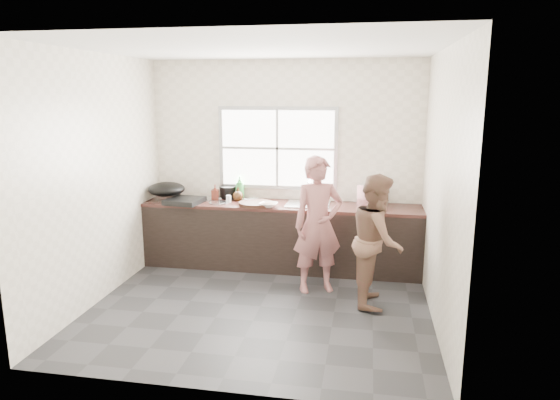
% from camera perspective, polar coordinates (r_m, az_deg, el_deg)
% --- Properties ---
extents(floor, '(3.60, 3.20, 0.01)m').
position_cam_1_polar(floor, '(5.54, -2.25, -12.10)').
color(floor, '#2A2A2D').
rests_on(floor, ground).
extents(ceiling, '(3.60, 3.20, 0.01)m').
position_cam_1_polar(ceiling, '(5.08, -2.51, 17.04)').
color(ceiling, silver).
rests_on(ceiling, wall_back).
extents(wall_back, '(3.60, 0.01, 2.70)m').
position_cam_1_polar(wall_back, '(6.70, 0.59, 4.23)').
color(wall_back, silver).
rests_on(wall_back, ground).
extents(wall_left, '(0.01, 3.20, 2.70)m').
position_cam_1_polar(wall_left, '(5.80, -20.08, 2.27)').
color(wall_left, beige).
rests_on(wall_left, ground).
extents(wall_right, '(0.01, 3.20, 2.70)m').
position_cam_1_polar(wall_right, '(5.07, 17.97, 1.09)').
color(wall_right, silver).
rests_on(wall_right, ground).
extents(wall_front, '(3.60, 0.01, 2.70)m').
position_cam_1_polar(wall_front, '(3.63, -7.84, -2.65)').
color(wall_front, beige).
rests_on(wall_front, ground).
extents(cabinet, '(3.60, 0.62, 0.82)m').
position_cam_1_polar(cabinet, '(6.59, 0.12, -4.27)').
color(cabinet, black).
rests_on(cabinet, floor).
extents(countertop, '(3.60, 0.64, 0.04)m').
position_cam_1_polar(countertop, '(6.48, 0.12, -0.62)').
color(countertop, '#351A15').
rests_on(countertop, cabinet).
extents(sink, '(0.55, 0.45, 0.02)m').
position_cam_1_polar(sink, '(6.43, 3.20, -0.52)').
color(sink, silver).
rests_on(sink, countertop).
extents(faucet, '(0.02, 0.02, 0.30)m').
position_cam_1_polar(faucet, '(6.59, 3.42, 1.09)').
color(faucet, silver).
rests_on(faucet, countertop).
extents(window_frame, '(1.60, 0.05, 1.10)m').
position_cam_1_polar(window_frame, '(6.67, -0.28, 5.93)').
color(window_frame, '#9EA0A5').
rests_on(window_frame, wall_back).
extents(window_glazing, '(1.50, 0.01, 1.00)m').
position_cam_1_polar(window_glazing, '(6.65, -0.32, 5.91)').
color(window_glazing, white).
rests_on(window_glazing, window_frame).
extents(woman, '(0.64, 0.54, 1.48)m').
position_cam_1_polar(woman, '(5.75, 4.36, -3.34)').
color(woman, '#AB6866').
rests_on(woman, floor).
extents(person_side, '(0.55, 0.70, 1.44)m').
position_cam_1_polar(person_side, '(5.49, 11.05, -4.50)').
color(person_side, brown).
rests_on(person_side, floor).
extents(cutting_board, '(0.53, 0.53, 0.04)m').
position_cam_1_polar(cutting_board, '(6.40, -2.79, -0.42)').
color(cutting_board, black).
rests_on(cutting_board, countertop).
extents(cleaver, '(0.22, 0.20, 0.01)m').
position_cam_1_polar(cleaver, '(6.59, -3.39, 0.13)').
color(cleaver, silver).
rests_on(cleaver, cutting_board).
extents(bowl_mince, '(0.26, 0.26, 0.06)m').
position_cam_1_polar(bowl_mince, '(6.29, -1.33, -0.56)').
color(bowl_mince, white).
rests_on(bowl_mince, countertop).
extents(bowl_crabs, '(0.21, 0.21, 0.05)m').
position_cam_1_polar(bowl_crabs, '(6.21, 3.99, -0.78)').
color(bowl_crabs, white).
rests_on(bowl_crabs, countertop).
extents(bowl_held, '(0.24, 0.24, 0.06)m').
position_cam_1_polar(bowl_held, '(6.33, 4.61, -0.49)').
color(bowl_held, silver).
rests_on(bowl_held, countertop).
extents(black_pot, '(0.28, 0.28, 0.16)m').
position_cam_1_polar(black_pot, '(6.85, -5.98, 0.89)').
color(black_pot, black).
rests_on(black_pot, countertop).
extents(plate_food, '(0.25, 0.25, 0.02)m').
position_cam_1_polar(plate_food, '(6.90, -6.85, 0.32)').
color(plate_food, white).
rests_on(plate_food, countertop).
extents(bottle_green, '(0.16, 0.16, 0.32)m').
position_cam_1_polar(bottle_green, '(6.79, -4.63, 1.47)').
color(bottle_green, green).
rests_on(bottle_green, countertop).
extents(bottle_brown_tall, '(0.10, 0.10, 0.19)m').
position_cam_1_polar(bottle_brown_tall, '(6.75, -7.42, 0.79)').
color(bottle_brown_tall, '#501E14').
rests_on(bottle_brown_tall, countertop).
extents(bottle_brown_short, '(0.15, 0.15, 0.16)m').
position_cam_1_polar(bottle_brown_short, '(6.69, -4.82, 0.63)').
color(bottle_brown_short, '#3F250F').
rests_on(bottle_brown_short, countertop).
extents(glass_jar, '(0.08, 0.08, 0.09)m').
position_cam_1_polar(glass_jar, '(6.59, -5.89, 0.12)').
color(glass_jar, white).
rests_on(glass_jar, countertop).
extents(burner, '(0.48, 0.48, 0.06)m').
position_cam_1_polar(burner, '(6.63, -10.84, -0.09)').
color(burner, black).
rests_on(burner, countertop).
extents(wok, '(0.64, 0.64, 0.18)m').
position_cam_1_polar(wok, '(6.84, -12.85, 1.22)').
color(wok, black).
rests_on(wok, burner).
extents(dish_rack, '(0.41, 0.34, 0.27)m').
position_cam_1_polar(dish_rack, '(6.48, 10.63, 0.58)').
color(dish_rack, silver).
rests_on(dish_rack, countertop).
extents(pot_lid_left, '(0.36, 0.36, 0.01)m').
position_cam_1_polar(pot_lid_left, '(6.84, -8.08, 0.17)').
color(pot_lid_left, '#A7A9AE').
rests_on(pot_lid_left, countertop).
extents(pot_lid_right, '(0.28, 0.28, 0.01)m').
position_cam_1_polar(pot_lid_right, '(6.56, -6.96, -0.31)').
color(pot_lid_right, silver).
rests_on(pot_lid_right, countertop).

